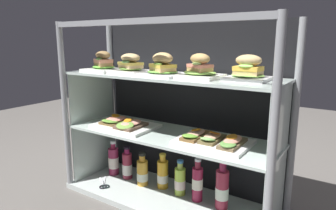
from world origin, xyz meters
name	(u,v)px	position (x,y,z in m)	size (l,w,h in m)	color
ground_plane	(168,203)	(0.00, 0.00, -0.01)	(6.00, 6.00, 0.02)	#58544F
case_base_deck	(168,199)	(0.00, 0.00, 0.02)	(1.19, 0.41, 0.03)	#B4BCB9
case_frame	(179,105)	(0.00, 0.11, 0.52)	(1.19, 0.41, 0.97)	gray
riser_lower_tier	(168,167)	(0.00, 0.00, 0.20)	(1.12, 0.34, 0.34)	silver
shelf_lower_glass	(168,135)	(0.00, 0.00, 0.38)	(1.14, 0.36, 0.01)	silver
riser_upper_tier	(168,106)	(0.00, 0.00, 0.54)	(1.12, 0.34, 0.30)	silver
shelf_upper_glass	(168,76)	(0.00, 0.00, 0.69)	(1.14, 0.36, 0.01)	silver
plated_roll_sandwich_mid_left	(103,64)	(-0.40, -0.05, 0.74)	(0.19, 0.19, 0.11)	white
plated_roll_sandwich_far_left	(130,66)	(-0.21, -0.04, 0.74)	(0.19, 0.19, 0.10)	white
plated_roll_sandwich_left_of_center	(162,67)	(0.00, -0.05, 0.74)	(0.21, 0.21, 0.11)	white
plated_roll_sandwich_right_of_center	(200,70)	(0.19, -0.03, 0.74)	(0.19, 0.19, 0.11)	white
plated_roll_sandwich_mid_right	(248,71)	(0.40, 0.02, 0.74)	(0.18, 0.18, 0.11)	white
open_sandwich_tray_far_left	(124,124)	(-0.27, -0.04, 0.41)	(0.34, 0.24, 0.06)	white
open_sandwich_tray_right_of_center	(213,140)	(0.27, -0.02, 0.41)	(0.34, 0.24, 0.06)	white
juice_bottle_front_middle	(114,161)	(-0.45, 0.05, 0.12)	(0.07, 0.07, 0.22)	#94254A
juice_bottle_front_left_end	(127,166)	(-0.34, 0.05, 0.11)	(0.06, 0.06, 0.20)	#96293F
juice_bottle_front_second	(142,173)	(-0.20, 0.03, 0.11)	(0.07, 0.07, 0.20)	gold
juice_bottle_tucked_behind	(163,174)	(-0.08, 0.07, 0.11)	(0.06, 0.06, 0.21)	gold
juice_bottle_back_right	(180,181)	(0.04, 0.06, 0.11)	(0.06, 0.06, 0.20)	#B2D944
juice_bottle_front_right_end	(197,183)	(0.15, 0.05, 0.13)	(0.06, 0.06, 0.23)	maroon
juice_bottle_back_left	(222,189)	(0.29, 0.05, 0.14)	(0.07, 0.07, 0.26)	maroon
kitchen_scissors	(104,185)	(-0.38, -0.11, 0.04)	(0.15, 0.14, 0.01)	silver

